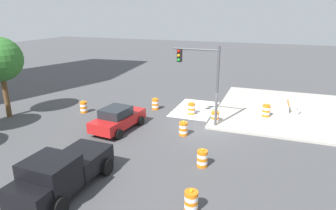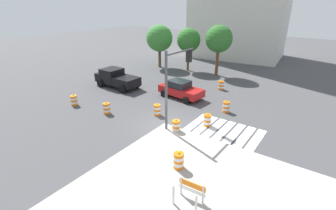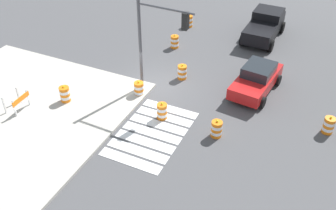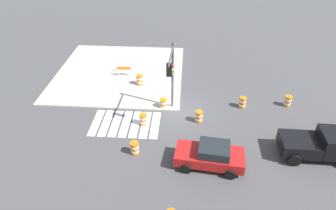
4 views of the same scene
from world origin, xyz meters
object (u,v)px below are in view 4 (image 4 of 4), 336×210
traffic_barrel_opposite_curb (288,101)px  traffic_barrel_on_sidewalk (140,80)px  traffic_barrel_far_curb (163,104)px  traffic_barrel_near_corner (243,102)px  construction_barricade (124,69)px  traffic_barrel_lane_center (143,119)px  sports_car (210,155)px  pickup_truck (325,145)px  traffic_barrel_crosswalk_end (199,116)px  traffic_barrel_median_near (135,148)px  traffic_light_pole (171,72)px

traffic_barrel_opposite_curb → traffic_barrel_on_sidewalk: bearing=-10.6°
traffic_barrel_far_curb → traffic_barrel_near_corner: bearing=-174.4°
traffic_barrel_far_curb → construction_barricade: construction_barricade is taller
traffic_barrel_lane_center → traffic_barrel_opposite_curb: same height
construction_barricade → sports_car: bearing=124.3°
pickup_truck → traffic_barrel_crosswalk_end: (8.01, -3.19, -0.52)m
pickup_truck → construction_barricade: (14.98, -9.84, -0.25)m
traffic_barrel_crosswalk_end → traffic_barrel_far_curb: bearing=-28.2°
traffic_barrel_median_near → traffic_barrel_crosswalk_end: bearing=-138.8°
traffic_barrel_far_curb → traffic_light_pole: bearing=125.6°
pickup_truck → construction_barricade: pickup_truck is taller
traffic_barrel_crosswalk_end → sports_car: bearing=98.0°
traffic_barrel_far_curb → traffic_barrel_lane_center: (1.34, 2.15, 0.00)m
sports_car → traffic_barrel_median_near: bearing=-8.3°
traffic_barrel_median_near → traffic_barrel_lane_center: bearing=-92.7°
traffic_barrel_near_corner → traffic_barrel_lane_center: same height
pickup_truck → traffic_barrel_near_corner: (4.44, -5.33, -0.52)m
traffic_barrel_near_corner → traffic_barrel_crosswalk_end: bearing=31.0°
traffic_barrel_median_near → traffic_light_pole: 5.95m
pickup_truck → traffic_barrel_far_curb: bearing=-23.5°
traffic_barrel_crosswalk_end → traffic_light_pole: (2.13, -0.55, 3.46)m
traffic_barrel_near_corner → traffic_barrel_lane_center: 8.20m
traffic_barrel_median_near → traffic_light_pole: (-2.18, -4.32, 3.46)m
sports_car → traffic_light_pole: (2.76, -5.04, 3.10)m
traffic_barrel_opposite_curb → traffic_barrel_lane_center: bearing=15.7°
sports_car → traffic_light_pole: 6.53m
traffic_barrel_near_corner → traffic_light_pole: size_ratio=0.19×
pickup_truck → traffic_barrel_crosswalk_end: 8.64m
traffic_barrel_crosswalk_end → construction_barricade: construction_barricade is taller
traffic_barrel_near_corner → construction_barricade: size_ratio=0.78×
traffic_barrel_lane_center → construction_barricade: bearing=-68.9°
traffic_barrel_opposite_curb → traffic_barrel_on_sidewalk: 12.73m
traffic_barrel_opposite_curb → construction_barricade: bearing=-15.9°
pickup_truck → construction_barricade: 17.92m
pickup_truck → traffic_barrel_opposite_curb: size_ratio=5.09×
pickup_truck → traffic_barrel_on_sidewalk: pickup_truck is taller
construction_barricade → traffic_light_pole: (-4.84, 6.09, 3.19)m
traffic_barrel_near_corner → traffic_barrel_opposite_curb: size_ratio=1.00×
sports_car → traffic_barrel_near_corner: 7.26m
traffic_barrel_near_corner → construction_barricade: 11.46m
pickup_truck → traffic_barrel_crosswalk_end: size_ratio=5.09×
traffic_light_pole → traffic_barrel_near_corner: bearing=-164.4°
sports_car → traffic_barrel_opposite_curb: 9.71m
traffic_light_pole → sports_car: bearing=118.7°
traffic_barrel_on_sidewalk → traffic_barrel_median_near: bearing=96.1°
traffic_barrel_on_sidewalk → traffic_light_pole: bearing=125.4°
traffic_barrel_lane_center → construction_barricade: size_ratio=0.78×
traffic_barrel_lane_center → traffic_barrel_crosswalk_end: bearing=-171.3°
traffic_barrel_median_near → traffic_barrel_lane_center: same height
traffic_barrel_lane_center → traffic_barrel_opposite_curb: 11.87m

